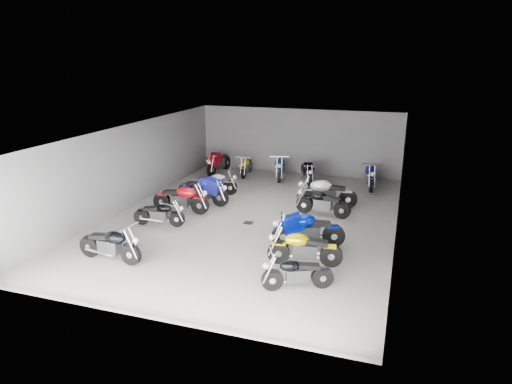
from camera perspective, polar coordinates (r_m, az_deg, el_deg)
ground at (r=16.65m, az=-0.39°, el=-3.30°), size 14.00×14.00×0.00m
wall_back at (r=22.76m, az=5.31°, el=6.30°), size 10.00×0.10×3.20m
wall_left at (r=18.36m, az=-15.37°, el=3.21°), size 0.10×14.00×3.20m
wall_right at (r=15.37m, az=17.54°, el=0.43°), size 0.10×14.00×3.20m
ceiling at (r=15.84m, az=-0.41°, el=7.70°), size 10.00×14.00×0.04m
drain_grate at (r=16.21m, az=-0.96°, el=-3.86°), size 0.32×0.32×0.01m
motorcycle_left_a at (r=13.81m, az=-17.76°, el=-6.26°), size 2.11×0.45×0.93m
motorcycle_left_c at (r=16.16m, az=-11.94°, el=-2.65°), size 1.84×0.45×0.81m
motorcycle_left_d at (r=17.35m, az=-9.32°, el=-0.80°), size 2.27×0.44×1.00m
motorcycle_left_e at (r=18.24m, az=-6.60°, el=0.25°), size 2.33×0.58×1.03m
motorcycle_left_f at (r=19.36m, az=-5.31°, el=1.07°), size 2.02×0.75×0.91m
motorcycle_right_a at (r=11.72m, az=5.11°, el=-10.05°), size 1.75×0.88×0.82m
motorcycle_right_b at (r=12.97m, az=6.00°, el=-7.01°), size 2.11×0.57×0.94m
motorcycle_right_c at (r=14.17m, az=6.43°, el=-4.74°), size 2.21×0.90×1.01m
motorcycle_right_e at (r=16.96m, az=8.29°, el=-1.32°), size 2.08×0.49×0.92m
motorcycle_right_f at (r=17.96m, az=8.77°, el=-0.10°), size 2.34×0.56×1.03m
motorcycle_back_a at (r=22.93m, az=-4.70°, el=3.74°), size 0.49×2.34×1.03m
motorcycle_back_b at (r=22.43m, az=-1.23°, el=3.25°), size 0.45×1.94×0.85m
motorcycle_back_c at (r=21.87m, az=3.02°, el=3.09°), size 0.69×2.26×1.01m
motorcycle_back_d at (r=21.29m, az=6.35°, el=2.53°), size 0.96×2.02×0.94m
motorcycle_back_f at (r=20.96m, az=14.06°, el=2.02°), size 0.60×2.30×1.02m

